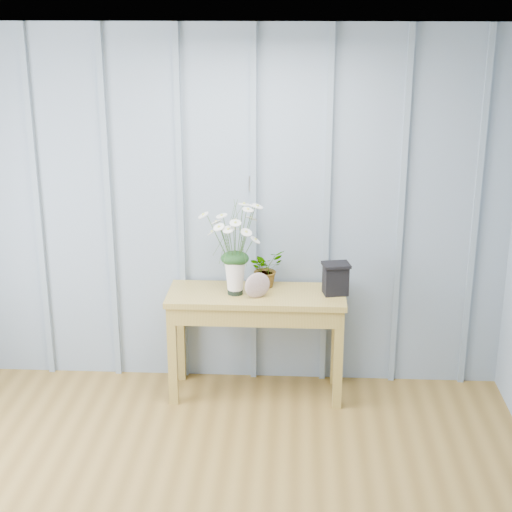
# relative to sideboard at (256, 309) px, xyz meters

# --- Properties ---
(room_shell) EXTENTS (4.00, 4.50, 2.50)m
(room_shell) POSITION_rel_sideboard_xyz_m (-0.28, -1.08, 1.35)
(room_shell) COLOR #8493A6
(room_shell) RESTS_ON ground
(sideboard) EXTENTS (1.20, 0.45, 0.75)m
(sideboard) POSITION_rel_sideboard_xyz_m (0.00, 0.00, 0.00)
(sideboard) COLOR olive
(sideboard) RESTS_ON ground
(daisy_vase) EXTENTS (0.46, 0.35, 0.65)m
(daisy_vase) POSITION_rel_sideboard_xyz_m (-0.14, -0.02, 0.52)
(daisy_vase) COLOR black
(daisy_vase) RESTS_ON sideboard
(spider_plant) EXTENTS (0.31, 0.31, 0.26)m
(spider_plant) POSITION_rel_sideboard_xyz_m (0.06, 0.14, 0.24)
(spider_plant) COLOR #143816
(spider_plant) RESTS_ON sideboard
(felt_disc_vessel) EXTENTS (0.18, 0.11, 0.18)m
(felt_disc_vessel) POSITION_rel_sideboard_xyz_m (0.01, -0.09, 0.20)
(felt_disc_vessel) COLOR #7F4C56
(felt_disc_vessel) RESTS_ON sideboard
(carved_box) EXTENTS (0.20, 0.17, 0.22)m
(carved_box) POSITION_rel_sideboard_xyz_m (0.53, 0.01, 0.23)
(carved_box) COLOR black
(carved_box) RESTS_ON sideboard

